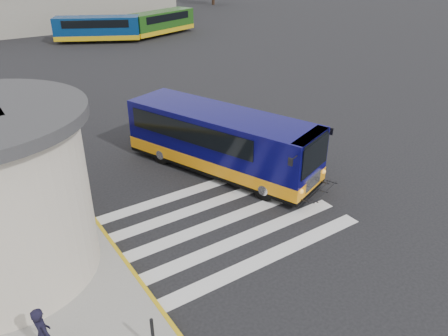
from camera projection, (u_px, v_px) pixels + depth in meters
ground at (219, 208)px, 15.86m from camera, size 140.00×140.00×0.00m
curb_strip at (73, 191)px, 16.75m from camera, size 0.12×34.00×0.16m
crosswalk at (219, 222)px, 15.02m from camera, size 8.00×5.35×0.01m
depot_building at (57, 8)px, 48.81m from camera, size 26.40×8.40×4.20m
transit_bus at (222, 143)px, 17.99m from camera, size 5.48×9.23×2.55m
pedestrian_a at (43, 334)px, 9.59m from camera, size 0.50×0.63×1.50m
pedestrian_b at (59, 263)px, 11.60m from camera, size 0.92×1.01×1.69m
bollard at (153, 335)px, 9.88m from camera, size 0.08×0.08×0.99m
far_bus_a at (97, 28)px, 41.91m from camera, size 8.10×5.66×2.06m
far_bus_b at (161, 22)px, 45.21m from camera, size 8.26×4.77×2.06m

